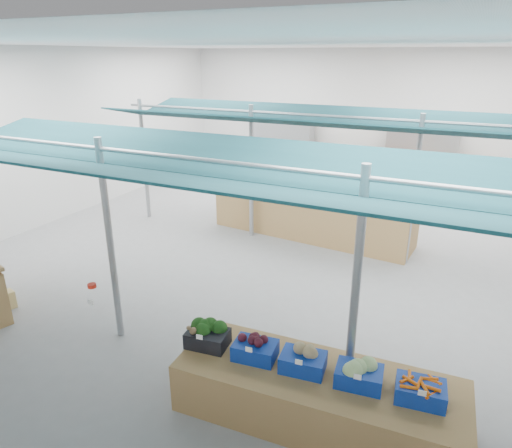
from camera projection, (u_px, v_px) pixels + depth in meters
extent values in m
plane|color=slate|center=(282.00, 250.00, 9.93)|extent=(13.00, 13.00, 0.00)
plane|color=silver|center=(287.00, 43.00, 8.46)|extent=(13.00, 13.00, 0.00)
plane|color=silver|center=(361.00, 117.00, 14.68)|extent=(12.00, 0.00, 12.00)
plane|color=silver|center=(67.00, 134.00, 11.64)|extent=(0.00, 13.00, 13.00)
cylinder|color=gray|center=(144.00, 160.00, 11.46)|extent=(0.10, 0.10, 3.00)
cylinder|color=gray|center=(110.00, 243.00, 6.44)|extent=(0.10, 0.10, 3.00)
cylinder|color=gray|center=(251.00, 173.00, 10.23)|extent=(0.10, 0.10, 3.00)
cylinder|color=gray|center=(355.00, 297.00, 5.01)|extent=(0.10, 0.10, 3.00)
cylinder|color=gray|center=(413.00, 192.00, 8.81)|extent=(0.10, 0.10, 3.00)
cylinder|color=gray|center=(214.00, 161.00, 5.25)|extent=(10.00, 0.06, 0.06)
cylinder|color=gray|center=(330.00, 116.00, 9.05)|extent=(10.00, 0.06, 0.06)
cube|color=#0B2A31|center=(182.00, 180.00, 4.73)|extent=(9.50, 1.28, 0.30)
cube|color=#0B2A31|center=(240.00, 157.00, 5.83)|extent=(9.50, 1.28, 0.30)
cube|color=#0B2A31|center=(319.00, 124.00, 8.53)|extent=(9.50, 1.28, 0.30)
cube|color=#0B2A31|center=(339.00, 116.00, 9.62)|extent=(9.50, 1.28, 0.30)
cube|color=#B23F33|center=(283.00, 147.00, 15.66)|extent=(2.00, 0.50, 2.00)
cube|color=#B23F33|center=(420.00, 160.00, 13.83)|extent=(2.00, 0.50, 2.00)
cube|color=#986D42|center=(317.00, 396.00, 5.25)|extent=(3.31, 1.28, 0.63)
cube|color=#986D42|center=(311.00, 215.00, 10.59)|extent=(4.72, 1.51, 0.99)
cube|color=#986D42|center=(400.00, 180.00, 13.68)|extent=(5.12, 1.86, 0.90)
imported|color=#18499F|center=(282.00, 180.00, 11.86)|extent=(0.71, 0.50, 1.86)
imported|color=#AD1525|center=(350.00, 189.00, 11.12)|extent=(0.96, 0.78, 1.86)
cube|color=black|center=(208.00, 338.00, 5.60)|extent=(0.54, 0.41, 0.20)
cube|color=white|center=(199.00, 337.00, 5.35)|extent=(0.08, 0.02, 0.06)
cube|color=navy|center=(255.00, 350.00, 5.38)|extent=(0.54, 0.41, 0.20)
cube|color=white|center=(249.00, 350.00, 5.13)|extent=(0.08, 0.02, 0.06)
cube|color=navy|center=(303.00, 362.00, 5.17)|extent=(0.54, 0.41, 0.20)
cube|color=white|center=(299.00, 362.00, 4.92)|extent=(0.08, 0.02, 0.06)
cube|color=navy|center=(359.00, 376.00, 4.94)|extent=(0.54, 0.41, 0.20)
cube|color=white|center=(358.00, 377.00, 4.69)|extent=(0.08, 0.02, 0.06)
cube|color=navy|center=(420.00, 392.00, 4.72)|extent=(0.54, 0.41, 0.20)
cube|color=white|center=(422.00, 393.00, 4.47)|extent=(0.08, 0.02, 0.06)
sphere|color=brown|center=(193.00, 331.00, 5.51)|extent=(0.09, 0.09, 0.09)
sphere|color=brown|center=(189.00, 328.00, 5.50)|extent=(0.06, 0.06, 0.06)
cylinder|color=red|center=(92.00, 286.00, 6.10)|extent=(0.12, 0.12, 0.05)
cube|color=white|center=(91.00, 302.00, 6.13)|extent=(0.10, 0.01, 0.07)
cube|color=#997247|center=(268.00, 184.00, 10.82)|extent=(1.99, 1.00, 0.26)
cube|color=#997247|center=(350.00, 197.00, 9.84)|extent=(1.60, 0.93, 0.26)
cylinder|color=#8C6019|center=(405.00, 206.00, 9.28)|extent=(0.14, 0.14, 0.22)
cone|color=#26661E|center=(406.00, 197.00, 9.22)|extent=(0.12, 0.12, 0.18)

